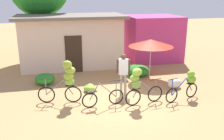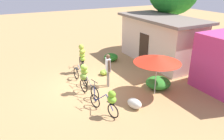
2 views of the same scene
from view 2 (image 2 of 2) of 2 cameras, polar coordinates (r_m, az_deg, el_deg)
ground_plane at (r=11.35m, az=-6.05°, el=-4.54°), size 60.00×60.00×0.00m
building_low at (r=14.86m, az=12.44°, el=7.85°), size 6.09×3.05×2.97m
hedge_bush_front_left at (r=14.89m, az=-0.28°, el=3.37°), size 0.94×0.96×0.50m
hedge_bush_front_right at (r=11.39m, az=11.96°, el=-3.26°), size 1.23×1.27×0.56m
market_umbrella at (r=10.15m, az=11.78°, el=2.91°), size 2.19×2.19×1.99m
bicycle_leftmost at (r=12.94m, az=-7.85°, el=3.67°), size 1.70×0.52×1.72m
bicycle_near_pile at (r=11.83m, az=-8.29°, el=-1.65°), size 1.66×0.24×0.99m
bicycle_center_loaded at (r=10.40m, az=-6.96°, el=-1.88°), size 1.62×0.49×1.50m
bicycle_by_shop at (r=8.80m, az=-0.91°, el=-7.96°), size 1.65×0.61×1.16m
banana_pile_on_ground at (r=12.74m, az=-1.92°, el=-0.55°), size 0.63×0.68×0.33m
produce_sack at (r=9.53m, az=5.89°, el=-8.71°), size 0.80×0.64×0.44m
person_vendor at (r=11.01m, az=-1.05°, el=0.83°), size 0.56×0.30×1.74m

